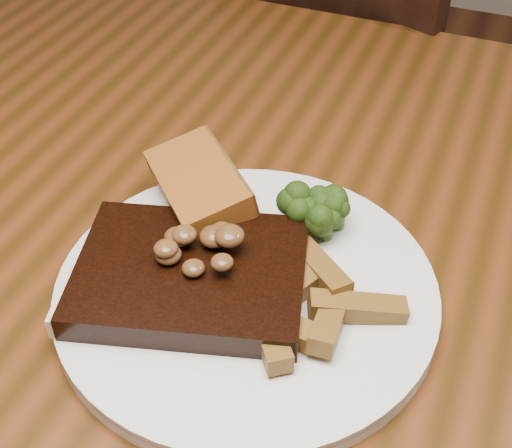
{
  "coord_description": "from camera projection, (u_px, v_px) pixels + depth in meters",
  "views": [
    {
      "loc": [
        0.16,
        -0.43,
        1.17
      ],
      "look_at": [
        -0.01,
        -0.02,
        0.78
      ],
      "focal_mm": 50.0,
      "sensor_mm": 36.0,
      "label": 1
    }
  ],
  "objects": [
    {
      "name": "mushroom_pile",
      "position": [
        199.0,
        243.0,
        0.54
      ],
      "size": [
        0.07,
        0.07,
        0.03
      ],
      "primitive_type": null,
      "color": "brown",
      "rests_on": "steak"
    },
    {
      "name": "chair_far",
      "position": [
        347.0,
        130.0,
        1.27
      ],
      "size": [
        0.5,
        0.5,
        0.84
      ],
      "rotation": [
        0.0,
        0.0,
        2.81
      ],
      "color": "black",
      "rests_on": "ground"
    },
    {
      "name": "garlic_bread",
      "position": [
        199.0,
        201.0,
        0.62
      ],
      "size": [
        0.12,
        0.12,
        0.02
      ],
      "primitive_type": "cube",
      "rotation": [
        0.0,
        0.0,
        -0.77
      ],
      "color": "#93491A",
      "rests_on": "plate"
    },
    {
      "name": "plate",
      "position": [
        247.0,
        293.0,
        0.56
      ],
      "size": [
        0.32,
        0.32,
        0.01
      ],
      "primitive_type": "cylinder",
      "rotation": [
        0.0,
        0.0,
        -0.08
      ],
      "color": "silver",
      "rests_on": "dining_table"
    },
    {
      "name": "dining_table",
      "position": [
        272.0,
        310.0,
        0.68
      ],
      "size": [
        1.6,
        0.9,
        0.75
      ],
      "color": "#4C250F",
      "rests_on": "ground"
    },
    {
      "name": "broccoli_cluster",
      "position": [
        326.0,
        223.0,
        0.59
      ],
      "size": [
        0.07,
        0.07,
        0.04
      ],
      "primitive_type": null,
      "color": "#253C0D",
      "rests_on": "plate"
    },
    {
      "name": "potato_wedges",
      "position": [
        305.0,
        300.0,
        0.53
      ],
      "size": [
        0.09,
        0.09,
        0.02
      ],
      "primitive_type": null,
      "color": "brown",
      "rests_on": "plate"
    },
    {
      "name": "steak",
      "position": [
        191.0,
        277.0,
        0.55
      ],
      "size": [
        0.2,
        0.18,
        0.03
      ],
      "primitive_type": "cube",
      "rotation": [
        0.0,
        0.0,
        0.27
      ],
      "color": "black",
      "rests_on": "plate"
    },
    {
      "name": "steak_bone",
      "position": [
        154.0,
        336.0,
        0.51
      ],
      "size": [
        0.15,
        0.06,
        0.02
      ],
      "primitive_type": "cube",
      "rotation": [
        0.0,
        0.0,
        0.27
      ],
      "color": "beige",
      "rests_on": "plate"
    }
  ]
}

